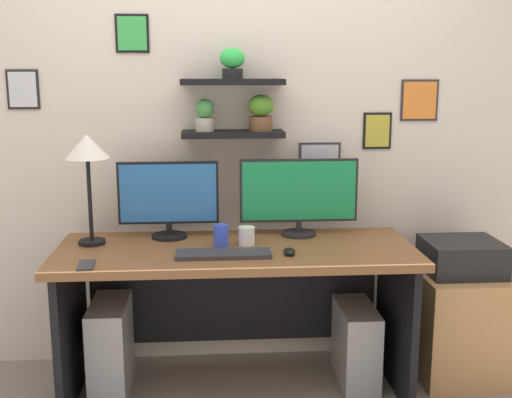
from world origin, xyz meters
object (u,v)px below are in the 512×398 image
(coffee_mug, at_px, (247,236))
(keyboard, at_px, (223,254))
(computer_mouse, at_px, (289,251))
(computer_tower_right, at_px, (356,344))
(computer_tower_left, at_px, (111,347))
(monitor_right, at_px, (299,194))
(cell_phone, at_px, (86,265))
(water_cup, at_px, (221,236))
(desk_lamp, at_px, (87,154))
(drawer_cabinet, at_px, (457,323))
(printer, at_px, (462,257))
(desk, at_px, (236,284))
(monitor_left, at_px, (168,198))

(coffee_mug, bearing_deg, keyboard, -122.47)
(computer_mouse, relative_size, computer_tower_right, 0.22)
(computer_tower_left, bearing_deg, monitor_right, 10.40)
(cell_phone, bearing_deg, water_cup, 19.12)
(desk_lamp, relative_size, drawer_cabinet, 0.96)
(printer, relative_size, computer_tower_left, 0.81)
(desk_lamp, bearing_deg, desk, -4.51)
(computer_tower_left, bearing_deg, keyboard, -18.00)
(computer_mouse, relative_size, coffee_mug, 1.00)
(computer_tower_left, bearing_deg, coffee_mug, 0.16)
(coffee_mug, relative_size, drawer_cabinet, 0.16)
(monitor_left, height_order, computer_mouse, monitor_left)
(cell_phone, bearing_deg, desk_lamp, 91.28)
(monitor_right, xyz_separation_m, computer_tower_right, (0.29, -0.16, -0.76))
(water_cup, bearing_deg, monitor_left, 142.23)
(cell_phone, height_order, coffee_mug, coffee_mug)
(monitor_right, distance_m, computer_mouse, 0.42)
(desk, bearing_deg, printer, 2.41)
(desk_lamp, bearing_deg, printer, -0.19)
(monitor_right, relative_size, drawer_cabinet, 1.08)
(cell_phone, xyz_separation_m, computer_tower_right, (1.29, 0.31, -0.55))
(monitor_right, distance_m, coffee_mug, 0.37)
(desk, xyz_separation_m, computer_mouse, (0.24, -0.20, 0.22))
(drawer_cabinet, distance_m, printer, 0.37)
(monitor_left, bearing_deg, computer_tower_left, -149.16)
(drawer_cabinet, bearing_deg, computer_tower_right, -175.46)
(desk_lamp, height_order, coffee_mug, desk_lamp)
(desk_lamp, xyz_separation_m, computer_tower_right, (1.33, -0.05, -1.00))
(drawer_cabinet, xyz_separation_m, printer, (0.00, -0.00, 0.37))
(cell_phone, height_order, drawer_cabinet, cell_phone)
(cell_phone, relative_size, coffee_mug, 1.56)
(water_cup, distance_m, drawer_cabinet, 1.35)
(desk_lamp, bearing_deg, keyboard, -21.61)
(keyboard, bearing_deg, desk, 71.96)
(computer_mouse, bearing_deg, monitor_left, 148.12)
(monitor_left, bearing_deg, water_cup, -37.77)
(desk_lamp, bearing_deg, cell_phone, -83.86)
(computer_tower_left, xyz_separation_m, computer_tower_right, (1.25, 0.02, -0.03))
(desk_lamp, relative_size, computer_tower_right, 1.34)
(desk, distance_m, printer, 1.18)
(coffee_mug, relative_size, computer_tower_left, 0.19)
(monitor_left, distance_m, printer, 1.54)
(desk_lamp, height_order, computer_tower_right, desk_lamp)
(desk, relative_size, desk_lamp, 3.20)
(computer_tower_right, bearing_deg, cell_phone, -166.36)
(desk, bearing_deg, computer_mouse, -39.13)
(monitor_left, bearing_deg, printer, -4.25)
(computer_mouse, xyz_separation_m, cell_phone, (-0.91, -0.11, -0.01))
(water_cup, bearing_deg, computer_tower_right, 3.92)
(desk_lamp, bearing_deg, computer_tower_left, -42.40)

